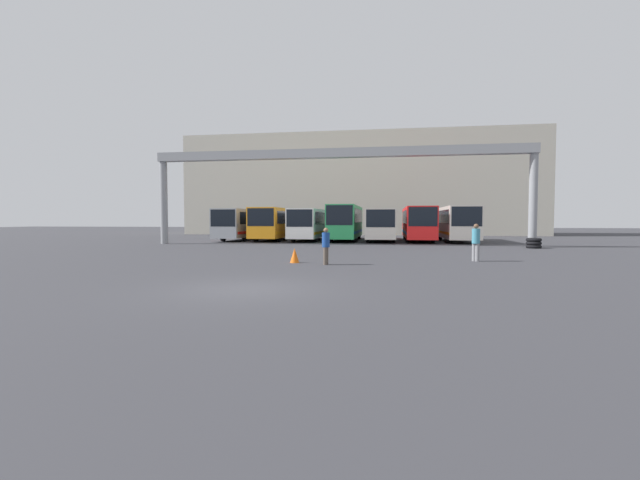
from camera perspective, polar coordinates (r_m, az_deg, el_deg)
ground_plane at (r=12.68m, az=-9.80°, el=-6.48°), size 200.00×200.00×0.00m
building_backdrop at (r=61.83m, az=5.33°, el=7.13°), size 47.75×12.00×13.55m
overhead_gantry at (r=33.84m, az=2.14°, el=10.04°), size 29.59×0.80×7.54m
bus_slot_0 at (r=44.22m, az=-9.84°, el=2.32°), size 2.49×12.40×3.01m
bus_slot_1 at (r=42.10m, az=-5.94°, el=2.41°), size 2.61×10.06×3.11m
bus_slot_2 at (r=41.83m, az=-1.23°, el=2.33°), size 2.48×11.04×3.00m
bus_slot_3 at (r=41.75m, az=3.50°, el=2.58°), size 2.47×11.84×3.34m
bus_slot_4 at (r=40.88m, az=8.19°, el=2.27°), size 2.60×10.48×2.97m
bus_slot_5 at (r=41.82m, az=12.91°, el=2.39°), size 2.54×12.19×3.16m
bus_slot_6 at (r=41.18m, az=17.77°, el=2.34°), size 2.61×10.15×3.18m
pedestrian_mid_right at (r=22.06m, az=20.07°, el=-0.18°), size 0.38×0.38×1.82m
pedestrian_near_left at (r=19.13m, az=0.79°, el=-0.69°), size 0.34×0.34×1.66m
traffic_cone at (r=20.09m, az=-3.40°, el=-2.06°), size 0.44×0.44×0.69m
tire_stack at (r=33.83m, az=26.60°, el=-0.37°), size 1.04×1.04×0.72m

